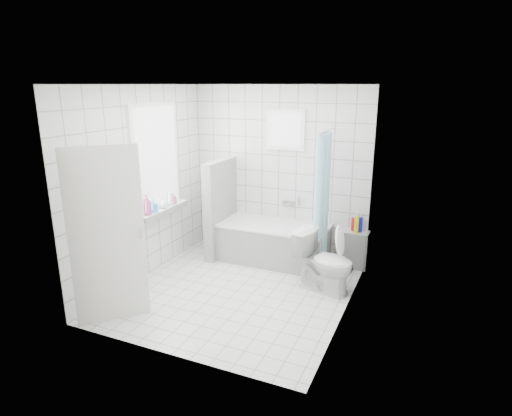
% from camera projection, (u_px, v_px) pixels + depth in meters
% --- Properties ---
extents(ground, '(3.00, 3.00, 0.00)m').
position_uv_depth(ground, '(237.00, 291.00, 5.59)').
color(ground, white).
rests_on(ground, ground).
extents(ceiling, '(3.00, 3.00, 0.00)m').
position_uv_depth(ceiling, '(234.00, 84.00, 4.87)').
color(ceiling, white).
rests_on(ceiling, ground).
extents(wall_back, '(2.80, 0.02, 2.60)m').
position_uv_depth(wall_back, '(279.00, 172.00, 6.55)').
color(wall_back, white).
rests_on(wall_back, ground).
extents(wall_front, '(2.80, 0.02, 2.60)m').
position_uv_depth(wall_front, '(164.00, 232.00, 3.91)').
color(wall_front, white).
rests_on(wall_front, ground).
extents(wall_left, '(0.02, 3.00, 2.60)m').
position_uv_depth(wall_left, '(143.00, 184.00, 5.76)').
color(wall_left, white).
rests_on(wall_left, ground).
extents(wall_right, '(0.02, 3.00, 2.60)m').
position_uv_depth(wall_right, '(350.00, 207.00, 4.69)').
color(wall_right, white).
rests_on(wall_right, ground).
extents(window_left, '(0.01, 0.90, 1.40)m').
position_uv_depth(window_left, '(157.00, 159.00, 5.93)').
color(window_left, white).
rests_on(window_left, wall_left).
extents(window_back, '(0.50, 0.01, 0.50)m').
position_uv_depth(window_back, '(285.00, 130.00, 6.29)').
color(window_back, white).
rests_on(window_back, wall_back).
extents(window_sill, '(0.18, 1.02, 0.08)m').
position_uv_depth(window_sill, '(163.00, 211.00, 6.12)').
color(window_sill, white).
rests_on(window_sill, wall_left).
extents(door, '(0.56, 0.62, 2.00)m').
position_uv_depth(door, '(107.00, 237.00, 4.65)').
color(door, silver).
rests_on(door, ground).
extents(bathtub, '(1.61, 0.77, 0.58)m').
position_uv_depth(bathtub, '(274.00, 243.00, 6.47)').
color(bathtub, white).
rests_on(bathtub, ground).
extents(partition_wall, '(0.15, 0.85, 1.50)m').
position_uv_depth(partition_wall, '(221.00, 208.00, 6.63)').
color(partition_wall, white).
rests_on(partition_wall, ground).
extents(tiled_ledge, '(0.40, 0.24, 0.55)m').
position_uv_depth(tiled_ledge, '(354.00, 249.00, 6.26)').
color(tiled_ledge, white).
rests_on(tiled_ledge, ground).
extents(toilet, '(0.86, 0.62, 0.79)m').
position_uv_depth(toilet, '(325.00, 262.00, 5.51)').
color(toilet, white).
rests_on(toilet, ground).
extents(curtain_rod, '(0.02, 0.80, 0.02)m').
position_uv_depth(curtain_rod, '(327.00, 131.00, 5.69)').
color(curtain_rod, silver).
rests_on(curtain_rod, wall_back).
extents(shower_curtain, '(0.14, 0.48, 1.78)m').
position_uv_depth(shower_curtain, '(321.00, 199.00, 5.82)').
color(shower_curtain, '#43ABC4').
rests_on(shower_curtain, curtain_rod).
extents(tub_faucet, '(0.18, 0.06, 0.06)m').
position_uv_depth(tub_faucet, '(288.00, 202.00, 6.57)').
color(tub_faucet, silver).
rests_on(tub_faucet, wall_back).
extents(sill_bottles, '(0.18, 0.75, 0.28)m').
position_uv_depth(sill_bottles, '(160.00, 201.00, 6.01)').
color(sill_bottles, '#35AFF1').
rests_on(sill_bottles, window_sill).
extents(ledge_bottles, '(0.17, 0.17, 0.26)m').
position_uv_depth(ledge_bottles, '(357.00, 224.00, 6.13)').
color(ledge_bottles, '#1A1DD0').
rests_on(ledge_bottles, tiled_ledge).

